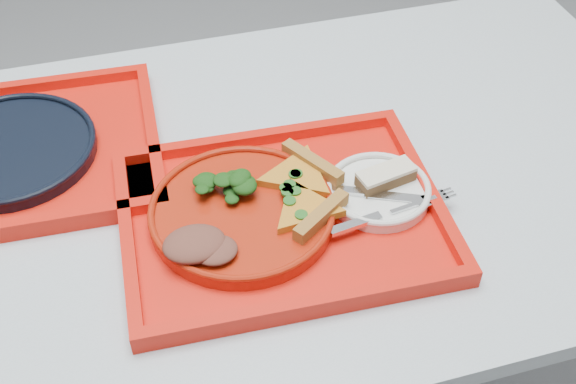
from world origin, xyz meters
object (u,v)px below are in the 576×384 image
at_px(navy_plate, 11,151).
at_px(tray_far, 13,158).
at_px(tray_main, 282,219).
at_px(dessert_bar, 386,176).
at_px(dinner_plate, 242,214).

bearing_deg(navy_plate, tray_far, 0.00).
relative_size(tray_main, tray_far, 1.00).
relative_size(tray_main, dessert_bar, 4.97).
distance_m(dinner_plate, navy_plate, 0.39).
relative_size(tray_main, dinner_plate, 1.73).
bearing_deg(dessert_bar, navy_plate, 144.95).
height_order(tray_main, navy_plate, navy_plate).
xyz_separation_m(navy_plate, dessert_bar, (0.53, -0.23, 0.02)).
bearing_deg(dinner_plate, navy_plate, 143.59).
bearing_deg(tray_far, dinner_plate, -33.77).
bearing_deg(tray_main, dessert_bar, 6.50).
relative_size(tray_far, dinner_plate, 1.73).
bearing_deg(dinner_plate, dessert_bar, 0.24).
bearing_deg(tray_far, navy_plate, 0.00).
bearing_deg(tray_main, navy_plate, 149.39).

